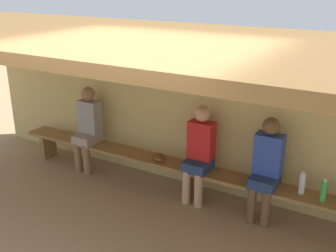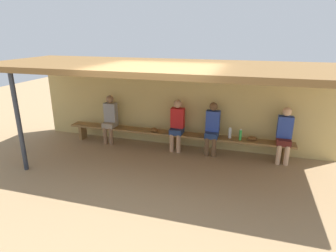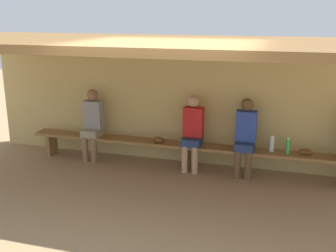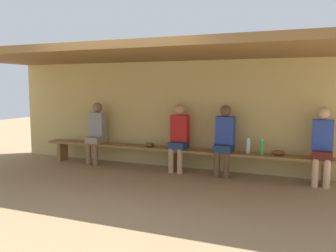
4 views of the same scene
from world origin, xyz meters
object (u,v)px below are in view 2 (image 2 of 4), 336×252
bench (174,135)px  baseball_glove_worn (154,130)px  water_bottle_clear (240,135)px  support_post (19,123)px  player_leftmost (110,117)px  player_middle (177,123)px  baseball_glove_dark_brown (252,138)px  player_with_sunglasses (212,126)px  player_in_blue (284,133)px  water_bottle_blue (230,133)px

bench → baseball_glove_worn: (-0.52, -0.03, 0.12)m
bench → water_bottle_clear: water_bottle_clear is taller
bench → water_bottle_clear: bearing=-1.0°
support_post → baseball_glove_worn: support_post is taller
player_leftmost → water_bottle_clear: 3.54m
support_post → player_middle: bearing=35.2°
water_bottle_clear → baseball_glove_dark_brown: (0.28, 0.06, -0.09)m
player_with_sunglasses → player_in_blue: same height
water_bottle_blue → baseball_glove_dark_brown: water_bottle_blue is taller
baseball_glove_worn → water_bottle_clear: bearing=41.2°
player_with_sunglasses → baseball_glove_dark_brown: 1.01m
player_with_sunglasses → player_leftmost: same height
player_leftmost → baseball_glove_dark_brown: bearing=0.4°
bench → player_in_blue: bearing=0.1°
player_with_sunglasses → water_bottle_blue: 0.46m
water_bottle_clear → baseball_glove_dark_brown: size_ratio=1.16×
player_in_blue → player_leftmost: (-4.53, 0.00, 0.00)m
player_middle → player_leftmost: same height
bench → player_in_blue: size_ratio=4.49×
player_with_sunglasses → water_bottle_clear: player_with_sunglasses is taller
support_post → player_with_sunglasses: bearing=28.3°
player_with_sunglasses → baseball_glove_dark_brown: bearing=1.6°
water_bottle_blue → baseball_glove_worn: size_ratio=1.13×
support_post → baseball_glove_dark_brown: support_post is taller
player_in_blue → player_leftmost: size_ratio=1.00×
player_in_blue → player_leftmost: same height
support_post → player_in_blue: size_ratio=1.65×
player_in_blue → baseball_glove_worn: (-3.22, -0.04, -0.22)m
player_with_sunglasses → water_bottle_clear: size_ratio=4.79×
support_post → baseball_glove_dark_brown: bearing=23.6°
player_in_blue → baseball_glove_dark_brown: (-0.71, 0.03, -0.22)m
player_leftmost → player_middle: bearing=0.0°
player_with_sunglasses → water_bottle_blue: player_with_sunglasses is taller
water_bottle_clear → baseball_glove_dark_brown: water_bottle_clear is taller
player_middle → bench: bearing=-178.1°
player_leftmost → baseball_glove_dark_brown: size_ratio=5.56×
player_leftmost → baseball_glove_dark_brown: 3.83m
player_with_sunglasses → baseball_glove_worn: (-1.53, -0.04, -0.22)m
baseball_glove_dark_brown → water_bottle_blue: bearing=-4.7°
player_in_blue → player_leftmost: bearing=180.0°
water_bottle_clear → water_bottle_blue: water_bottle_clear is taller
support_post → bench: 3.65m
baseball_glove_dark_brown → player_leftmost: bearing=-4.4°
water_bottle_blue → bench: bearing=-178.8°
player_middle → water_bottle_blue: size_ratio=4.91×
player_with_sunglasses → player_leftmost: 2.84m
player_middle → water_bottle_clear: size_ratio=4.79×
support_post → bench: (2.89, 2.10, -0.71)m
water_bottle_clear → baseball_glove_dark_brown: 0.30m
player_with_sunglasses → bench: bearing=-179.8°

